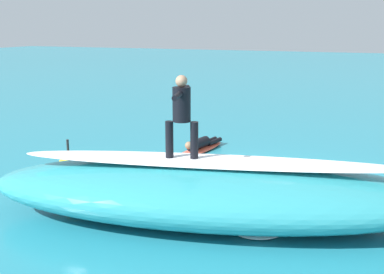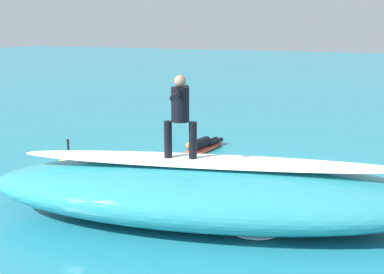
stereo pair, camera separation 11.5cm
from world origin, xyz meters
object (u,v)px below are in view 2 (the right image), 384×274
object	(u,v)px
surfboard_paddling	(199,150)
surfer_paddling	(202,143)
surfboard_riding	(181,160)
buoy_marker	(69,168)
surfer_riding	(180,111)

from	to	relation	value
surfboard_paddling	surfer_paddling	world-z (taller)	surfer_paddling
surfboard_riding	buoy_marker	xyz separation A→B (m)	(3.50, -1.07, -0.88)
surfer_riding	surfboard_paddling	size ratio (longest dim) A/B	0.64
surfboard_riding	surfer_paddling	distance (m)	5.20
surfboard_riding	surfer_riding	bearing A→B (deg)	60.70
surfer_riding	surfboard_paddling	world-z (taller)	surfer_riding
surfer_riding	surfer_paddling	size ratio (longest dim) A/B	0.87
surfboard_paddling	buoy_marker	xyz separation A→B (m)	(1.89, 3.66, 0.25)
buoy_marker	surfboard_riding	bearing A→B (deg)	162.91
surfer_paddling	surfboard_paddling	bearing A→B (deg)	0.00
surfer_riding	surfer_paddling	distance (m)	5.46
surfboard_riding	surfer_paddling	size ratio (longest dim) A/B	1.13
surfboard_paddling	surfboard_riding	bearing A→B (deg)	28.53
surfboard_paddling	surfer_riding	bearing A→B (deg)	28.53
surfer_paddling	surfboard_riding	bearing A→B (deg)	27.80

